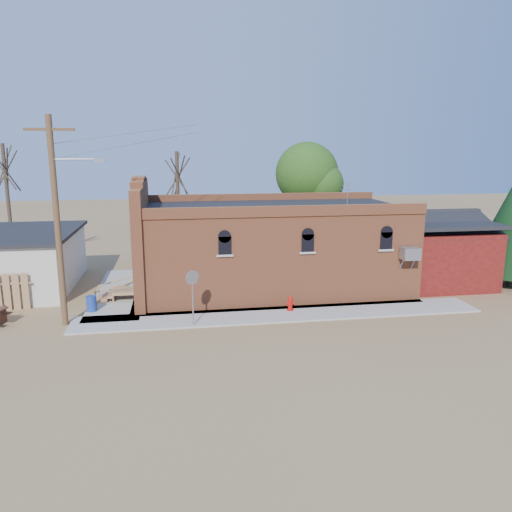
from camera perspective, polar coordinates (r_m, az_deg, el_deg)
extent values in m
plane|color=brown|center=(22.43, -0.41, -7.71)|extent=(120.00, 120.00, 0.00)
cube|color=#9E9991|center=(23.52, 2.89, -6.68)|extent=(19.00, 2.20, 0.08)
cube|color=#9E9991|center=(28.06, -15.22, -3.99)|extent=(2.60, 10.00, 0.08)
cube|color=#B65F37|center=(27.40, 1.93, 0.81)|extent=(14.00, 7.00, 4.50)
cube|color=black|center=(27.05, 1.96, 5.59)|extent=(13.80, 6.80, 0.12)
cube|color=#B65F37|center=(26.83, -12.90, 1.68)|extent=(0.50, 7.40, 5.80)
cube|color=navy|center=(25.49, -13.84, 3.61)|extent=(0.08, 1.10, 1.56)
cube|color=#95949A|center=(25.62, 17.22, 0.28)|extent=(0.85, 0.65, 0.60)
cube|color=#50100D|center=(30.80, 19.53, 0.14)|extent=(5.00, 6.00, 3.20)
cylinder|color=#4C2F1E|center=(22.81, -21.77, 3.42)|extent=(0.26, 0.26, 9.00)
cube|color=#4C2F1E|center=(22.62, -22.55, 13.23)|extent=(2.00, 0.12, 0.12)
cylinder|color=#95949A|center=(22.43, -20.03, 10.36)|extent=(1.80, 0.08, 0.08)
cube|color=#95949A|center=(22.27, -17.45, 10.39)|extent=(0.45, 0.22, 0.14)
cylinder|color=#4A382A|center=(34.08, -8.87, 5.43)|extent=(0.24, 0.24, 7.50)
cylinder|color=#4A382A|center=(36.65, -26.43, 5.17)|extent=(0.24, 0.24, 8.00)
cylinder|color=#4A382A|center=(35.86, 5.73, 4.87)|extent=(0.28, 0.28, 6.30)
sphere|color=#254B15|center=(35.63, 5.83, 9.35)|extent=(4.40, 4.40, 4.40)
cylinder|color=#4A382A|center=(31.92, 27.01, -1.93)|extent=(0.30, 0.30, 1.20)
cylinder|color=red|center=(23.99, 3.92, -6.14)|extent=(0.34, 0.34, 0.06)
cylinder|color=red|center=(23.90, 3.93, -5.46)|extent=(0.23, 0.23, 0.54)
sphere|color=red|center=(23.81, 3.94, -4.81)|extent=(0.22, 0.22, 0.22)
cylinder|color=red|center=(23.77, 4.01, -5.54)|extent=(0.11, 0.13, 0.10)
cylinder|color=red|center=(23.87, 3.61, -5.46)|extent=(0.13, 0.11, 0.10)
cylinder|color=red|center=(23.93, 4.25, -5.43)|extent=(0.13, 0.11, 0.10)
cylinder|color=#95949A|center=(21.82, -7.24, -5.04)|extent=(0.07, 0.07, 2.25)
cylinder|color=#95949A|center=(21.52, -7.31, -2.45)|extent=(0.60, 0.37, 0.68)
cylinder|color=#AD0913|center=(21.56, -7.31, -2.43)|extent=(0.60, 0.37, 0.68)
cylinder|color=navy|center=(24.99, -18.28, -5.18)|extent=(0.56, 0.56, 0.73)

